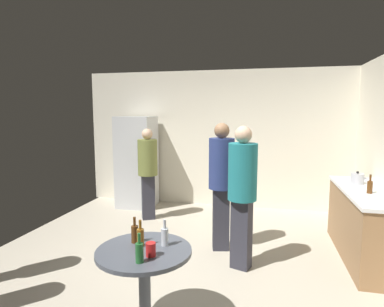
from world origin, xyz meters
The scene contains 15 objects.
ground_plane centered at (0.00, 0.00, -0.05)m, with size 5.20×5.20×0.10m, color #B2A893.
wall_back centered at (0.00, 2.63, 1.35)m, with size 5.32×0.06×2.70m, color silver.
refrigerator centered at (-1.51, 2.20, 0.90)m, with size 0.70×0.68×1.80m.
kitchen_counter centered at (2.28, 0.63, 0.45)m, with size 0.64×1.78×0.90m.
kettle centered at (2.23, 1.00, 0.97)m, with size 0.24×0.17×0.18m.
beer_bottle_on_counter centered at (2.23, 0.45, 0.98)m, with size 0.06×0.06×0.23m.
foreground_table centered at (0.02, -1.32, 0.63)m, with size 0.80×0.80×0.73m.
beer_bottle_amber centered at (-0.04, -1.27, 0.82)m, with size 0.06×0.06×0.23m.
beer_bottle_brown centered at (-0.11, -1.20, 0.82)m, with size 0.06×0.06×0.23m.
beer_bottle_green centered at (0.07, -1.55, 0.82)m, with size 0.06×0.06×0.23m.
beer_bottle_clear centered at (0.16, -1.21, 0.82)m, with size 0.06×0.06×0.23m.
plastic_cup_red centered at (0.12, -1.43, 0.79)m, with size 0.08×0.08×0.11m, color red.
person_in_navy_shirt centered at (0.42, 0.49, 1.02)m, with size 0.41×0.41×1.74m.
person_in_teal_shirt centered at (0.73, 0.01, 1.01)m, with size 0.43×0.43×1.72m.
person_in_olive_shirt centered at (-1.01, 1.48, 0.93)m, with size 0.46×0.46×1.60m.
Camera 1 is at (0.97, -3.71, 1.86)m, focal length 29.94 mm.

